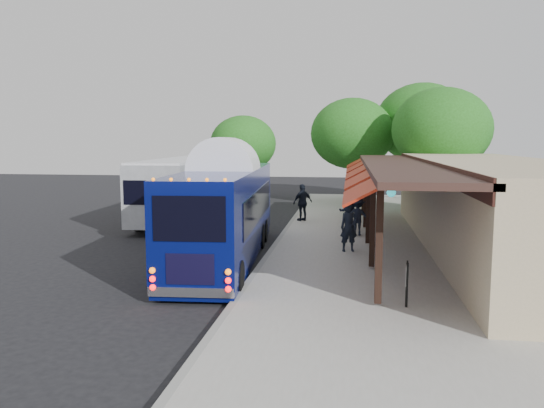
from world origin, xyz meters
The scene contains 15 objects.
ground centered at (0.00, 0.00, 0.00)m, with size 90.00×90.00×0.00m, color black.
sidewalk centered at (5.00, 4.00, 0.07)m, with size 10.00×40.00×0.15m, color #9E9B93.
curb centered at (0.05, 4.00, 0.07)m, with size 0.20×40.00×0.16m, color gray.
station_shelter centered at (8.38, 4.00, 1.85)m, with size 8.15×20.00×3.60m.
coach_bus centered at (-1.45, 1.18, 1.91)m, with size 3.07×11.24×3.56m.
city_bus centered at (-5.96, 10.99, 1.86)m, with size 3.27×12.60×3.36m.
ped_a centered at (3.02, 2.65, 1.07)m, with size 0.67×0.44×1.84m, color black.
ped_b centered at (2.96, 7.57, 1.01)m, with size 0.84×0.65×1.73m, color black.
ped_c centered at (0.60, 10.04, 1.12)m, with size 1.13×0.47×1.93m, color black.
ped_d centered at (3.40, 6.13, 1.00)m, with size 1.10×0.63×1.70m, color black.
sign_board centered at (4.49, -4.00, 0.93)m, with size 0.10×0.53×1.15m.
tree_left centered at (3.14, 19.01, 4.79)m, with size 5.61×5.61×7.18m.
tree_mid centered at (7.93, 20.92, 5.54)m, with size 6.48×6.48×8.30m.
tree_right centered at (8.37, 15.52, 4.99)m, with size 5.85×5.85×7.48m.
tree_far centered at (-4.66, 20.46, 4.08)m, with size 4.79×4.79×6.13m.
Camera 1 is at (3.01, -17.43, 4.39)m, focal length 35.00 mm.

